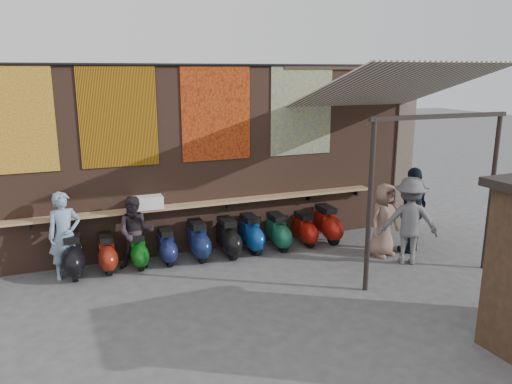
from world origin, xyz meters
TOP-DOWN VIEW (x-y plane):
  - ground at (0.00, 0.00)m, footprint 70.00×70.00m
  - brick_wall at (0.00, 2.70)m, footprint 10.00×0.40m
  - pier_right at (5.20, 2.70)m, footprint 0.50×0.50m
  - eating_counter at (0.00, 2.33)m, footprint 8.00×0.32m
  - shelf_box at (-1.25, 2.30)m, footprint 0.59×0.32m
  - tapestry_redgold at (-3.60, 2.48)m, footprint 1.50×0.02m
  - tapestry_sun at (-1.70, 2.48)m, footprint 1.50×0.02m
  - tapestry_orange at (0.30, 2.48)m, footprint 1.50×0.02m
  - tapestry_multi at (2.30, 2.48)m, footprint 1.50×0.02m
  - hang_rail at (0.00, 2.47)m, footprint 9.50×0.06m
  - scooter_stool_0 at (-2.77, 2.05)m, footprint 0.39×0.88m
  - scooter_stool_1 at (-2.14, 2.05)m, footprint 0.34×0.76m
  - scooter_stool_2 at (-1.54, 2.03)m, footprint 0.32×0.72m
  - scooter_stool_3 at (-0.96, 2.05)m, footprint 0.33×0.74m
  - scooter_stool_4 at (-0.29, 2.03)m, footprint 0.38×0.84m
  - scooter_stool_5 at (0.35, 1.95)m, footprint 0.38×0.84m
  - scooter_stool_6 at (0.90, 2.03)m, footprint 0.37×0.83m
  - scooter_stool_7 at (1.51, 1.96)m, footprint 0.37×0.82m
  - scooter_stool_8 at (2.20, 2.00)m, footprint 0.34×0.76m
  - scooter_stool_9 at (2.78, 2.00)m, footprint 0.39×0.86m
  - diner_left at (-2.88, 2.00)m, footprint 0.68×0.51m
  - diner_right at (-1.56, 2.00)m, footprint 0.82×0.69m
  - shopper_navy at (4.16, 0.74)m, footprint 1.19×0.90m
  - shopper_grey at (3.65, 0.21)m, footprint 1.35×1.16m
  - shopper_tan at (3.43, 0.76)m, footprint 0.88×0.70m
  - awning_canvas at (3.50, 0.90)m, footprint 3.20×3.28m
  - awning_ledger at (3.50, 2.49)m, footprint 3.30×0.08m
  - awning_header at (3.50, -0.60)m, footprint 3.00×0.08m
  - awning_post_left at (2.10, -0.60)m, footprint 0.09×0.09m
  - awning_post_right at (4.90, -0.60)m, footprint 0.09×0.09m

SIDE VIEW (x-z plane):
  - ground at x=0.00m, z-range 0.00..0.00m
  - scooter_stool_2 at x=-1.54m, z-range 0.00..0.69m
  - scooter_stool_3 at x=-0.96m, z-range 0.00..0.70m
  - scooter_stool_8 at x=2.20m, z-range 0.00..0.72m
  - scooter_stool_1 at x=-2.14m, z-range 0.00..0.72m
  - scooter_stool_7 at x=1.51m, z-range 0.00..0.78m
  - scooter_stool_6 at x=0.90m, z-range 0.00..0.79m
  - scooter_stool_4 at x=-0.29m, z-range 0.00..0.80m
  - scooter_stool_5 at x=0.35m, z-range 0.00..0.80m
  - scooter_stool_9 at x=2.78m, z-range 0.00..0.82m
  - scooter_stool_0 at x=-2.77m, z-range 0.00..0.83m
  - diner_right at x=-1.56m, z-range 0.00..1.48m
  - shopper_tan at x=3.43m, z-range 0.00..1.58m
  - diner_left at x=-2.88m, z-range 0.00..1.69m
  - shopper_grey at x=3.65m, z-range 0.00..1.81m
  - shopper_navy at x=4.16m, z-range 0.00..1.88m
  - eating_counter at x=0.00m, z-range 1.08..1.12m
  - shelf_box at x=-1.25m, z-range 1.12..1.38m
  - awning_post_left at x=2.10m, z-range 0.00..3.10m
  - awning_post_right at x=4.90m, z-range 0.00..3.10m
  - brick_wall at x=0.00m, z-range 0.00..4.00m
  - pier_right at x=5.20m, z-range 0.00..4.00m
  - tapestry_redgold at x=-3.60m, z-range 2.00..4.00m
  - tapestry_sun at x=-1.70m, z-range 2.00..4.00m
  - tapestry_orange at x=0.30m, z-range 2.00..4.00m
  - tapestry_multi at x=2.30m, z-range 2.00..4.00m
  - awning_header at x=3.50m, z-range 3.04..3.12m
  - awning_canvas at x=3.50m, z-range 3.07..4.03m
  - awning_ledger at x=3.50m, z-range 3.89..4.01m
  - hang_rail at x=0.00m, z-range 3.95..4.01m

